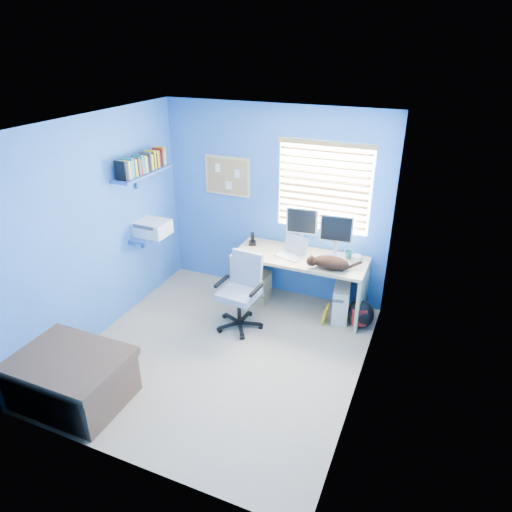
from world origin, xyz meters
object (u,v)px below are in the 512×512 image
at_px(desk, 299,282).
at_px(tower_pc, 341,301).
at_px(laptop, 290,248).
at_px(office_chair, 241,300).
at_px(cat, 331,263).

bearing_deg(desk, tower_pc, -1.26).
xyz_separation_m(laptop, tower_pc, (0.68, 0.03, -0.62)).
xyz_separation_m(desk, office_chair, (-0.52, -0.65, -0.03)).
bearing_deg(cat, laptop, 147.55).
bearing_deg(cat, office_chair, -172.49).
bearing_deg(tower_pc, laptop, 173.14).
bearing_deg(office_chair, cat, 26.43).
xyz_separation_m(laptop, office_chair, (-0.40, -0.60, -0.51)).
bearing_deg(tower_pc, desk, 169.09).
bearing_deg(laptop, office_chair, -107.49).
relative_size(desk, office_chair, 1.80).
bearing_deg(cat, tower_pc, 32.81).
bearing_deg(tower_pc, office_chair, -159.13).
xyz_separation_m(cat, tower_pc, (0.13, 0.16, -0.59)).
relative_size(laptop, office_chair, 0.36).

